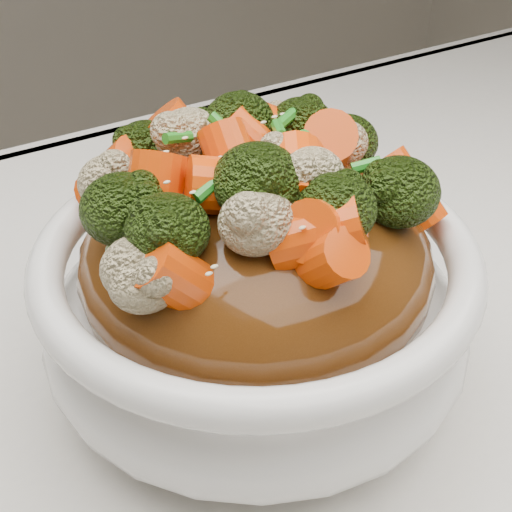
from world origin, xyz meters
TOP-DOWN VIEW (x-y plane):
  - tablecloth at (0.00, 0.00)m, footprint 1.20×0.80m
  - bowl at (-0.06, 0.05)m, footprint 0.31×0.31m
  - sauce_base at (-0.06, 0.05)m, footprint 0.24×0.24m
  - carrots at (-0.06, 0.05)m, footprint 0.24×0.24m
  - broccoli at (-0.06, 0.05)m, footprint 0.24×0.24m
  - cauliflower at (-0.06, 0.05)m, footprint 0.24×0.24m
  - scallions at (-0.06, 0.05)m, footprint 0.18×0.18m
  - sesame_seeds at (-0.06, 0.05)m, footprint 0.22×0.22m

SIDE VIEW (x-z plane):
  - tablecloth at x=0.00m, z-range 0.71..0.75m
  - bowl at x=-0.06m, z-range 0.75..0.84m
  - sauce_base at x=-0.06m, z-range 0.78..0.88m
  - cauliflower at x=-0.06m, z-range 0.87..0.91m
  - broccoli at x=-0.06m, z-range 0.87..0.92m
  - carrots at x=-0.06m, z-range 0.87..0.92m
  - scallions at x=-0.06m, z-range 0.89..0.91m
  - sesame_seeds at x=-0.06m, z-range 0.89..0.90m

